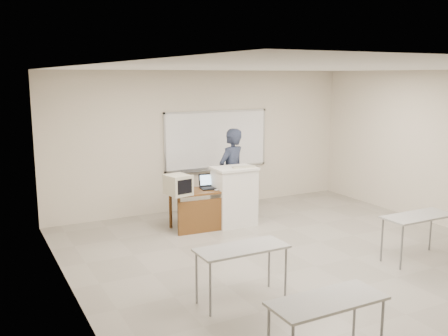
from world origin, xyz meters
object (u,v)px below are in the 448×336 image
whiteboard (217,140)px  instructor_desk (205,203)px  podium (234,196)px  crt_monitor (178,185)px  mouse (216,190)px  keyboard (244,167)px  presenter (231,174)px  laptop (209,185)px

whiteboard → instructor_desk: bearing=-124.2°
podium → crt_monitor: size_ratio=2.56×
whiteboard → podium: 1.76m
crt_monitor → mouse: (0.75, -0.08, -0.16)m
keyboard → podium: bearing=152.3°
mouse → whiteboard: bearing=83.7°
mouse → presenter: size_ratio=0.05×
crt_monitor → laptop: size_ratio=1.24×
mouse → laptop: bearing=116.0°
whiteboard → laptop: bearing=-122.5°
podium → keyboard: (0.15, -0.12, 0.58)m
crt_monitor → laptop: bearing=3.4°
instructor_desk → laptop: 0.39m
whiteboard → mouse: bearing=-117.1°
mouse → crt_monitor: bearing=-165.0°
instructor_desk → laptop: (0.18, 0.18, 0.30)m
laptop → mouse: 0.27m
podium → presenter: 0.61m
crt_monitor → mouse: 0.77m
laptop → presenter: 0.72m
podium → presenter: (0.19, 0.46, 0.35)m
laptop → keyboard: bearing=-16.7°
whiteboard → presenter: (-0.18, -1.01, -0.56)m
instructor_desk → mouse: 0.34m
laptop → presenter: (0.65, 0.29, 0.11)m
whiteboard → podium: (-0.36, -1.47, -0.90)m
keyboard → laptop: bearing=165.9°
mouse → keyboard: 0.71m
whiteboard → laptop: (-0.83, -1.30, -0.67)m
podium → whiteboard: bearing=77.5°
podium → mouse: size_ratio=13.23×
instructor_desk → crt_monitor: (-0.55, -0.02, 0.42)m
crt_monitor → mouse: size_ratio=5.17×
laptop → keyboard: size_ratio=0.80×
whiteboard → instructor_desk: size_ratio=2.01×
mouse → keyboard: keyboard is taller
instructor_desk → crt_monitor: size_ratio=2.75×
crt_monitor → presenter: presenter is taller
podium → crt_monitor: 1.24m
instructor_desk → laptop: size_ratio=3.42×
whiteboard → instructor_desk: (-1.00, -1.48, -0.97)m
podium → laptop: (-0.47, 0.17, 0.23)m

